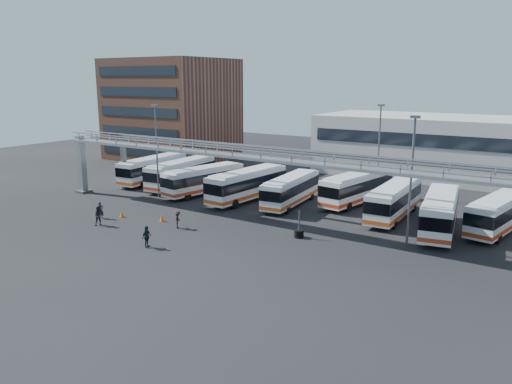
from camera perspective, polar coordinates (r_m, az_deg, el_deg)
The scene contains 23 objects.
ground at distance 40.68m, azimuth -2.66°, elevation -5.68°, with size 140.00×140.00×0.00m, color black.
gantry at distance 44.08m, azimuth 1.76°, elevation 3.16°, with size 51.40×5.15×7.10m.
apartment_building at distance 83.57m, azimuth -9.61°, elevation 9.30°, with size 18.00×15.00×16.00m, color brown.
warehouse at distance 70.54m, azimuth 24.40°, elevation 4.44°, with size 42.00×14.00×8.00m, color #9E9E99.
light_pole_left at distance 55.55m, azimuth -11.29°, elevation 5.16°, with size 0.70×0.35×10.21m.
light_pole_mid at distance 40.28m, azimuth 17.34°, elevation 1.98°, with size 0.70×0.35×10.21m.
light_pole_back at distance 56.81m, azimuth 13.87°, elevation 5.20°, with size 0.70×0.35×10.21m.
bus_0 at distance 64.42m, azimuth -11.65°, elevation 2.65°, with size 3.34×10.91×3.26m.
bus_1 at distance 60.88m, azimuth -8.55°, elevation 2.20°, with size 3.22×10.96×3.29m.
bus_2 at distance 56.96m, azimuth -5.98°, elevation 1.47°, with size 4.21×10.68×3.16m.
bus_3 at distance 53.61m, azimuth -1.01°, elevation 0.94°, with size 3.34×11.22×3.36m.
bus_4 at distance 51.79m, azimuth 4.02°, elevation 0.32°, with size 3.45×10.38×3.09m.
bus_5 at distance 53.36m, azimuth 11.49°, elevation 0.58°, with size 4.09×11.09×3.29m.
bus_6 at distance 48.67m, azimuth 15.50°, elevation -0.86°, with size 2.87×10.70×3.22m.
bus_7 at distance 45.36m, azimuth 20.30°, elevation -2.12°, with size 4.32×11.17×3.31m.
bus_8 at distance 47.55m, azimuth 26.14°, elevation -2.08°, with size 4.16×10.66×3.16m.
pedestrian_a at distance 49.28m, azimuth -17.36°, elevation -2.00°, with size 0.58×0.38×1.58m, color black.
pedestrian_b at distance 46.91m, azimuth -17.51°, elevation -2.61°, with size 0.87×0.68×1.79m, color #28222F.
pedestrian_c at distance 44.53m, azimuth -8.93°, elevation -3.13°, with size 1.01×0.58×1.56m, color #2D1F1E.
pedestrian_d at distance 39.94m, azimuth -12.39°, elevation -5.02°, with size 1.02×0.42×1.74m, color black.
cone_left at distance 49.22m, azimuth -15.09°, elevation -2.42°, with size 0.41×0.41×0.66m, color #F85D0D.
cone_right at distance 46.95m, azimuth -10.70°, elevation -2.90°, with size 0.45×0.45×0.72m, color #F85D0D.
tire_stack at distance 41.72m, azimuth 4.93°, elevation -4.68°, with size 0.81×0.81×2.31m.
Camera 1 is at (22.76, -31.14, 12.92)m, focal length 35.00 mm.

